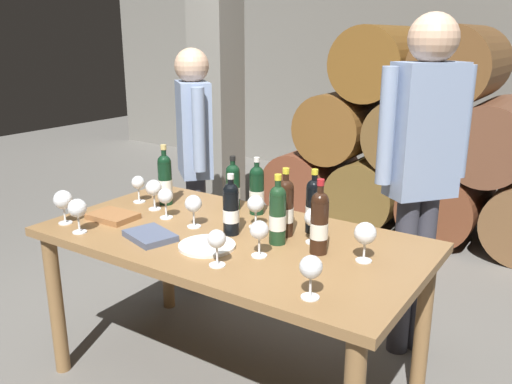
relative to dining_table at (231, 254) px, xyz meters
The scene contains 30 objects.
ground_plane 0.67m from the dining_table, ahead, with size 14.00×14.00×0.00m, color #66635E.
cellar_back_wall 4.26m from the dining_table, 90.00° to the left, with size 10.00×0.24×2.80m, color slate.
barrel_stack 2.60m from the dining_table, 90.00° to the left, with size 2.49×0.90×1.69m.
stone_pillar 2.16m from the dining_table, 129.09° to the left, with size 0.32×0.32×2.60m, color slate.
dining_table is the anchor object (origin of this frame).
wine_bottle_0 0.42m from the dining_table, 124.43° to the left, with size 0.07×0.07×0.28m.
wine_bottle_1 0.62m from the dining_table, 162.10° to the left, with size 0.07×0.07×0.32m.
wine_bottle_2 0.38m from the dining_table, 102.55° to the left, with size 0.07×0.07×0.29m.
wine_bottle_3 0.31m from the dining_table, ahead, with size 0.07×0.07×0.30m.
wine_bottle_4 0.21m from the dining_table, 123.33° to the left, with size 0.07×0.07×0.28m.
wine_bottle_5 0.47m from the dining_table, ahead, with size 0.07×0.07×0.31m.
wine_bottle_6 0.33m from the dining_table, 33.30° to the left, with size 0.07×0.07×0.31m.
wine_bottle_7 0.43m from the dining_table, 39.85° to the left, with size 0.07×0.07×0.29m.
wine_glass_0 0.58m from the dining_table, behind, with size 0.08×0.08×0.16m.
wine_glass_1 0.29m from the dining_table, behind, with size 0.08×0.08×0.15m.
wine_glass_2 0.25m from the dining_table, 75.90° to the left, with size 0.08×0.08×0.15m.
wine_glass_3 0.42m from the dining_table, 19.29° to the left, with size 0.08×0.08×0.16m.
wine_glass_4 0.64m from the dining_table, ahead, with size 0.09×0.09×0.16m.
wine_glass_5 0.38m from the dining_table, 63.31° to the right, with size 0.07×0.07×0.15m.
wine_glass_6 0.69m from the dining_table, 29.95° to the right, with size 0.08×0.08×0.15m.
wine_glass_7 0.33m from the dining_table, 28.83° to the right, with size 0.08×0.08×0.15m.
wine_glass_8 0.73m from the dining_table, 170.00° to the left, with size 0.07×0.07×0.14m.
wine_glass_9 0.83m from the dining_table, 157.44° to the right, with size 0.09×0.09×0.16m.
wine_glass_10 0.71m from the dining_table, 149.19° to the right, with size 0.08×0.08×0.16m.
wine_glass_11 0.44m from the dining_table, behind, with size 0.07×0.07×0.15m.
tasting_notebook 0.63m from the dining_table, 166.82° to the right, with size 0.22×0.16×0.03m, color #936038.
leather_ledger 0.37m from the dining_table, 139.23° to the right, with size 0.22×0.16×0.03m, color #4C5670.
serving_plate 0.20m from the dining_table, 89.46° to the right, with size 0.24×0.24×0.01m, color white.
sommelier_presenting 1.03m from the dining_table, 51.34° to the left, with size 0.34×0.40×1.72m.
taster_seated_left 1.11m from the dining_table, 138.19° to the left, with size 0.39×0.36×1.54m.
Camera 1 is at (1.31, -1.78, 1.61)m, focal length 37.31 mm.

